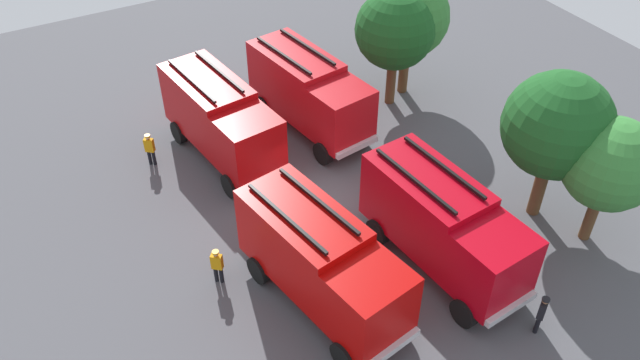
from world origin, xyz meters
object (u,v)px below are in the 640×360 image
at_px(fire_truck_1, 322,260).
at_px(firefighter_0, 541,313).
at_px(tree_3, 610,165).
at_px(fire_truck_0, 221,118).
at_px(tree_1, 395,30).
at_px(firefighter_2, 316,71).
at_px(tree_0, 409,17).
at_px(tree_2, 557,126).
at_px(firefighter_3, 217,265).
at_px(fire_truck_3, 443,223).
at_px(firefighter_1, 150,148).
at_px(fire_truck_2, 309,90).

xyz_separation_m(fire_truck_1, firefighter_0, (4.84, 5.95, -1.20)).
bearing_deg(tree_3, fire_truck_0, -138.61).
distance_m(firefighter_0, tree_1, 15.49).
relative_size(firefighter_2, tree_0, 0.28).
bearing_deg(tree_2, tree_3, 19.34).
height_order(firefighter_2, firefighter_3, firefighter_2).
bearing_deg(fire_truck_1, firefighter_3, -142.64).
distance_m(firefighter_0, tree_0, 16.38).
bearing_deg(tree_3, firefighter_3, -109.87).
height_order(firefighter_0, tree_1, tree_1).
xyz_separation_m(fire_truck_3, firefighter_3, (-3.26, -7.76, -1.26)).
distance_m(fire_truck_1, firefighter_0, 7.77).
bearing_deg(firefighter_1, firefighter_3, 39.31).
distance_m(firefighter_0, tree_2, 7.20).
bearing_deg(fire_truck_1, tree_1, 125.66).
bearing_deg(fire_truck_0, tree_3, 34.11).
height_order(fire_truck_2, tree_3, tree_3).
relative_size(fire_truck_1, tree_3, 1.34).
distance_m(fire_truck_2, firefighter_1, 7.89).
distance_m(fire_truck_2, tree_3, 13.74).
xyz_separation_m(fire_truck_2, firefighter_1, (-0.95, -7.74, -1.23)).
bearing_deg(tree_0, fire_truck_0, -86.49).
height_order(fire_truck_3, firefighter_2, fire_truck_3).
height_order(firefighter_0, tree_0, tree_0).
distance_m(firefighter_1, tree_2, 17.47).
relative_size(fire_truck_1, fire_truck_2, 1.00).
bearing_deg(firefighter_0, tree_0, 130.12).
bearing_deg(tree_3, fire_truck_3, -105.98).
relative_size(firefighter_0, firefighter_2, 0.94).
height_order(fire_truck_1, firefighter_3, fire_truck_1).
bearing_deg(tree_0, fire_truck_1, -45.97).
xyz_separation_m(tree_0, tree_1, (0.58, -1.20, -0.13)).
height_order(firefighter_2, tree_1, tree_1).
relative_size(tree_1, tree_3, 1.10).
bearing_deg(fire_truck_1, fire_truck_0, 168.39).
bearing_deg(fire_truck_2, fire_truck_0, -97.72).
bearing_deg(tree_1, fire_truck_1, -44.22).
bearing_deg(firefighter_1, fire_truck_2, 122.39).
distance_m(firefighter_2, tree_1, 5.14).
distance_m(firefighter_1, firefighter_2, 10.06).
bearing_deg(tree_1, firefighter_0, -13.95).
relative_size(fire_truck_1, tree_2, 1.14).
xyz_separation_m(firefighter_0, tree_0, (-15.29, 4.86, 3.31)).
bearing_deg(tree_3, firefighter_0, -63.30).
height_order(fire_truck_0, firefighter_1, fire_truck_0).
height_order(firefighter_3, tree_0, tree_0).
relative_size(fire_truck_3, tree_2, 1.12).
distance_m(fire_truck_3, tree_3, 6.57).
bearing_deg(firefighter_3, tree_3, 110.70).
bearing_deg(tree_2, fire_truck_3, -85.79).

